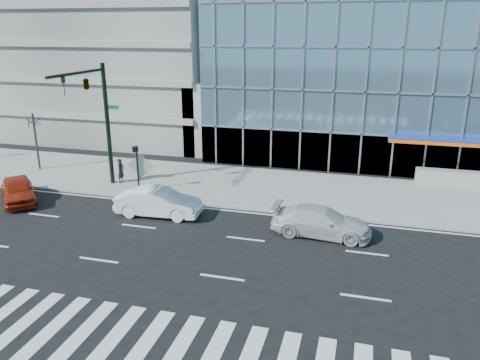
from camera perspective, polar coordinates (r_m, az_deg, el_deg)
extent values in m
plane|color=black|center=(24.03, 0.69, -7.21)|extent=(160.00, 160.00, 0.00)
cube|color=gray|center=(31.24, 4.41, -1.01)|extent=(120.00, 8.00, 0.15)
cube|color=#6690AA|center=(47.87, 26.30, 12.97)|extent=(42.00, 26.00, 15.00)
cube|color=gray|center=(53.48, -13.73, 17.31)|extent=(24.00, 24.00, 20.00)
cube|color=gray|center=(41.32, -1.03, 7.95)|extent=(6.00, 8.00, 6.00)
cylinder|color=black|center=(32.23, -15.83, 6.47)|extent=(0.28, 0.28, 8.00)
cylinder|color=black|center=(29.40, -19.25, 12.20)|extent=(0.18, 5.60, 0.18)
imported|color=black|center=(28.32, -20.72, 10.63)|extent=(0.18, 0.22, 1.10)
imported|color=black|center=(30.12, -18.28, 11.26)|extent=(0.48, 2.24, 0.90)
cube|color=#0C591E|center=(31.80, -15.31, 8.56)|extent=(0.90, 0.05, 0.25)
cylinder|color=black|center=(30.77, -12.37, 1.39)|extent=(0.12, 0.12, 3.00)
cube|color=black|center=(30.30, -12.66, 3.67)|extent=(0.30, 0.25, 0.35)
cylinder|color=#332319|center=(37.80, -23.60, 4.32)|extent=(0.16, 0.16, 4.20)
ellipsoid|color=#332319|center=(37.48, -23.92, 6.81)|extent=(1.10, 1.10, 0.90)
imported|color=silver|center=(24.55, 9.86, -5.02)|extent=(5.22, 2.31, 1.49)
imported|color=white|center=(27.03, -9.91, -2.69)|extent=(4.96, 1.99, 1.60)
imported|color=#9C230C|center=(31.81, -25.43, -1.12)|extent=(4.36, 4.47, 1.52)
imported|color=black|center=(32.88, -14.31, 1.11)|extent=(0.43, 0.63, 1.67)
cube|color=#A0A0A0|center=(33.36, -12.06, 1.67)|extent=(1.83, 0.32, 1.84)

